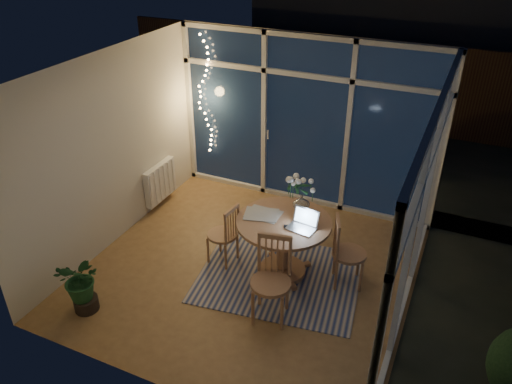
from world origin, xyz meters
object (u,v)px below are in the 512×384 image
chair_front (271,282)px  potted_plant (82,284)px  chair_left (222,233)px  laptop (302,221)px  flower_vase (301,203)px  chair_right (349,252)px  dining_table (283,247)px

chair_front → potted_plant: chair_front is taller
chair_left → chair_front: (0.97, -0.70, 0.08)m
laptop → chair_front: bearing=-87.9°
flower_vase → potted_plant: 2.74m
potted_plant → chair_left: bearing=55.1°
chair_right → dining_table: bearing=80.1°
chair_left → chair_right: bearing=105.2°
chair_left → laptop: (1.05, 0.02, 0.47)m
dining_table → chair_left: chair_left is taller
dining_table → chair_front: size_ratio=1.13×
dining_table → laptop: laptop is taller
laptop → potted_plant: bearing=-135.9°
chair_front → laptop: chair_front is taller
chair_left → chair_front: bearing=60.9°
chair_left → potted_plant: 1.79m
chair_front → potted_plant: bearing=-170.0°
chair_left → potted_plant: bearing=-28.3°
chair_right → flower_vase: 0.83m
chair_front → dining_table: bearing=90.9°
chair_front → laptop: size_ratio=3.18×
chair_left → chair_right: chair_right is taller
chair_left → laptop: size_ratio=2.70×
chair_right → flower_vase: flower_vase is taller
flower_vase → potted_plant: size_ratio=0.28×
chair_front → flower_vase: (-0.06, 1.11, 0.38)m
dining_table → potted_plant: dining_table is taller
laptop → potted_plant: size_ratio=0.43×
chair_right → flower_vase: bearing=56.5°
dining_table → flower_vase: size_ratio=5.54×
dining_table → chair_front: 0.82m
chair_left → chair_front: chair_front is taller
laptop → flower_vase: (-0.14, 0.39, -0.01)m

